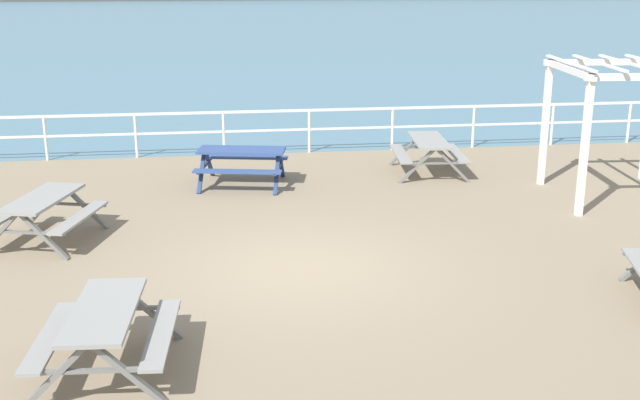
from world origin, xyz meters
The scene contains 9 objects.
ground_plane centered at (0.00, 0.00, -0.10)m, with size 30.00×24.00×0.20m, color gray.
sea_band centered at (0.00, 52.75, 0.00)m, with size 142.00×90.00×0.01m, color teal.
distant_shoreline centered at (0.00, 95.75, 0.00)m, with size 142.00×6.00×1.80m, color #4C4C47.
seaward_railing centered at (0.00, 7.75, 0.76)m, with size 23.07×0.07×1.08m.
picnic_table_near_right centered at (-2.58, -2.90, 0.58)m, with size 1.65×1.90×0.80m.
picnic_table_far_left centered at (-0.72, 4.93, 0.58)m, with size 2.06×1.83×0.80m.
picnic_table_far_right centered at (3.42, 5.35, 0.58)m, with size 1.68×1.93×0.80m.
picnic_table_seaward centered at (-4.14, 1.80, 0.58)m, with size 1.94×2.15×0.80m.
lattice_pergola centered at (6.55, 2.97, 2.00)m, with size 2.62×2.73×2.70m.
Camera 1 is at (-1.26, -11.35, 4.48)m, focal length 44.69 mm.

